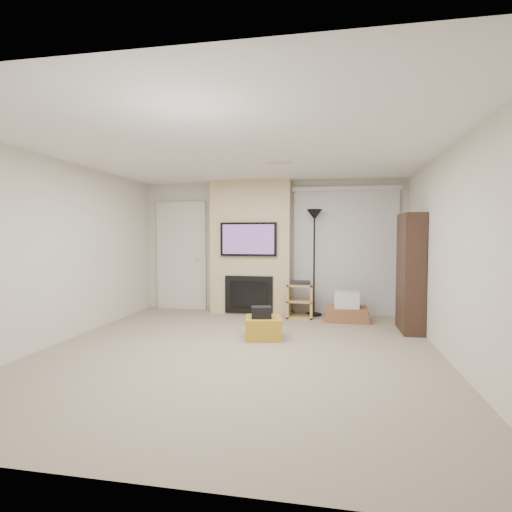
% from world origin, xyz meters
% --- Properties ---
extents(floor, '(5.00, 5.50, 0.00)m').
position_xyz_m(floor, '(0.00, 0.00, 0.00)').
color(floor, tan).
rests_on(floor, ground).
extents(ceiling, '(5.00, 5.50, 0.00)m').
position_xyz_m(ceiling, '(0.00, 0.00, 2.50)').
color(ceiling, white).
rests_on(ceiling, wall_back).
extents(wall_back, '(5.00, 0.00, 2.50)m').
position_xyz_m(wall_back, '(0.00, 2.75, 1.25)').
color(wall_back, silver).
rests_on(wall_back, ground).
extents(wall_front, '(5.00, 0.00, 2.50)m').
position_xyz_m(wall_front, '(0.00, -2.75, 1.25)').
color(wall_front, silver).
rests_on(wall_front, ground).
extents(wall_left, '(0.00, 5.50, 2.50)m').
position_xyz_m(wall_left, '(-2.50, 0.00, 1.25)').
color(wall_left, silver).
rests_on(wall_left, ground).
extents(wall_right, '(0.00, 5.50, 2.50)m').
position_xyz_m(wall_right, '(2.50, 0.00, 1.25)').
color(wall_right, silver).
rests_on(wall_right, ground).
extents(hvac_vent, '(0.35, 0.18, 0.01)m').
position_xyz_m(hvac_vent, '(0.40, 0.80, 2.50)').
color(hvac_vent, silver).
rests_on(hvac_vent, ceiling).
extents(ottoman, '(0.59, 0.59, 0.30)m').
position_xyz_m(ottoman, '(0.20, 0.70, 0.15)').
color(ottoman, '#BA9125').
rests_on(ottoman, floor).
extents(black_bag, '(0.32, 0.27, 0.16)m').
position_xyz_m(black_bag, '(0.18, 0.66, 0.38)').
color(black_bag, black).
rests_on(black_bag, ottoman).
extents(fireplace_wall, '(1.50, 0.47, 2.50)m').
position_xyz_m(fireplace_wall, '(-0.35, 2.54, 1.24)').
color(fireplace_wall, beige).
rests_on(fireplace_wall, floor).
extents(entry_door, '(1.02, 0.11, 2.14)m').
position_xyz_m(entry_door, '(-1.80, 2.71, 1.05)').
color(entry_door, silver).
rests_on(entry_door, floor).
extents(vertical_blinds, '(1.98, 0.10, 2.37)m').
position_xyz_m(vertical_blinds, '(1.40, 2.70, 1.27)').
color(vertical_blinds, silver).
rests_on(vertical_blinds, floor).
extents(floor_lamp, '(0.29, 0.29, 1.94)m').
position_xyz_m(floor_lamp, '(0.84, 2.50, 1.53)').
color(floor_lamp, black).
rests_on(floor_lamp, floor).
extents(av_stand, '(0.45, 0.38, 0.66)m').
position_xyz_m(av_stand, '(0.61, 2.24, 0.35)').
color(av_stand, tan).
rests_on(av_stand, floor).
extents(box_stack, '(0.76, 0.58, 0.51)m').
position_xyz_m(box_stack, '(1.42, 2.14, 0.19)').
color(box_stack, '#935C39').
rests_on(box_stack, floor).
extents(bookshelf, '(0.30, 0.80, 1.80)m').
position_xyz_m(bookshelf, '(2.34, 1.54, 0.90)').
color(bookshelf, '#2F1F17').
rests_on(bookshelf, floor).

